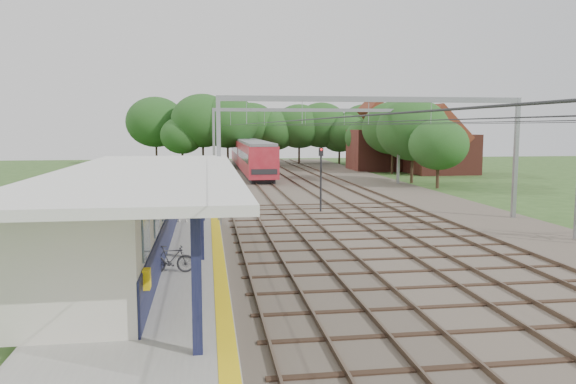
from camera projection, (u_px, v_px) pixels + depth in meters
ground at (405, 312)px, 16.26m from camera, size 160.00×160.00×0.00m
ballast_bed at (325, 191)px, 46.31m from camera, size 18.00×90.00×0.10m
platform at (172, 228)px, 28.93m from camera, size 5.00×52.00×0.35m
yellow_stripe at (215, 223)px, 29.23m from camera, size 0.45×52.00×0.01m
station_building at (123, 213)px, 21.64m from camera, size 3.41×18.00×3.40m
canopy at (148, 173)px, 20.63m from camera, size 6.40×20.00×3.44m
rail_tracks at (295, 190)px, 45.94m from camera, size 11.80×88.00×0.15m
catenary_system at (331, 125)px, 40.96m from camera, size 17.22×88.00×7.00m
tree_band at (280, 130)px, 72.39m from camera, size 31.72×30.88×8.82m
house_near at (442, 148)px, 64.13m from camera, size 7.00×6.12×7.89m
house_far at (383, 144)px, 69.28m from camera, size 8.00×6.12×8.66m
person at (182, 203)px, 29.50m from camera, size 0.80×0.59×2.01m
bicycle at (171, 259)px, 19.23m from camera, size 1.62×0.50×0.97m
train at (250, 154)px, 67.96m from camera, size 2.83×35.22×3.72m
signal_post at (321, 173)px, 34.72m from camera, size 0.32×0.29×4.07m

